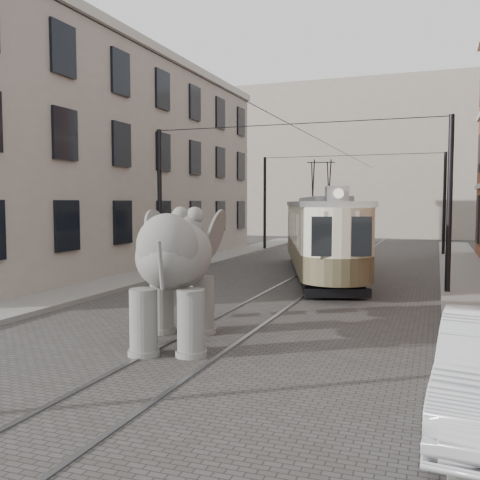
% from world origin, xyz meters
% --- Properties ---
extents(ground, '(120.00, 120.00, 0.00)m').
position_xyz_m(ground, '(0.00, 0.00, 0.00)').
color(ground, '#3F3C3A').
extents(tram_rails, '(1.54, 80.00, 0.02)m').
position_xyz_m(tram_rails, '(0.00, 0.00, 0.01)').
color(tram_rails, slate).
rests_on(tram_rails, ground).
extents(sidewalk_left, '(2.00, 60.00, 0.15)m').
position_xyz_m(sidewalk_left, '(-6.50, 0.00, 0.07)').
color(sidewalk_left, slate).
rests_on(sidewalk_left, ground).
extents(stucco_building, '(7.00, 24.00, 10.00)m').
position_xyz_m(stucco_building, '(-11.00, 10.00, 5.00)').
color(stucco_building, gray).
rests_on(stucco_building, ground).
extents(distant_block, '(28.00, 10.00, 14.00)m').
position_xyz_m(distant_block, '(0.00, 40.00, 7.00)').
color(distant_block, gray).
rests_on(distant_block, ground).
extents(catenary, '(11.00, 30.20, 6.00)m').
position_xyz_m(catenary, '(-0.20, 5.00, 3.00)').
color(catenary, black).
rests_on(catenary, ground).
extents(tram, '(6.00, 12.45, 4.86)m').
position_xyz_m(tram, '(0.16, 9.58, 2.43)').
color(tram, beige).
rests_on(tram, ground).
extents(elephant, '(4.08, 5.56, 3.04)m').
position_xyz_m(elephant, '(-0.57, -2.62, 1.52)').
color(elephant, '#5E5C57').
rests_on(elephant, ground).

